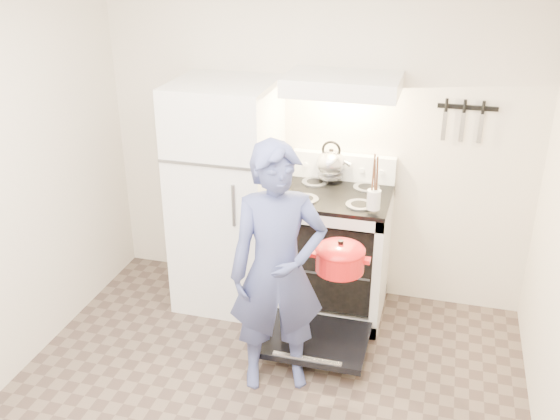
# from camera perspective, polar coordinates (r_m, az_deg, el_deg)

# --- Properties ---
(back_wall) EXTENTS (3.20, 0.02, 2.50)m
(back_wall) POSITION_cam_1_polar(r_m,az_deg,el_deg) (4.63, 3.23, 6.72)
(back_wall) COLOR beige
(back_wall) RESTS_ON ground
(refrigerator) EXTENTS (0.70, 0.70, 1.70)m
(refrigerator) POSITION_cam_1_polar(r_m,az_deg,el_deg) (4.61, -4.88, 1.26)
(refrigerator) COLOR white
(refrigerator) RESTS_ON floor
(stove_body) EXTENTS (0.76, 0.65, 0.92)m
(stove_body) POSITION_cam_1_polar(r_m,az_deg,el_deg) (4.61, 4.93, -4.13)
(stove_body) COLOR white
(stove_body) RESTS_ON floor
(cooktop) EXTENTS (0.76, 0.65, 0.03)m
(cooktop) POSITION_cam_1_polar(r_m,az_deg,el_deg) (4.40, 5.16, 1.30)
(cooktop) COLOR black
(cooktop) RESTS_ON stove_body
(backsplash) EXTENTS (0.76, 0.07, 0.20)m
(backsplash) POSITION_cam_1_polar(r_m,az_deg,el_deg) (4.62, 5.86, 3.96)
(backsplash) COLOR white
(backsplash) RESTS_ON cooktop
(oven_door) EXTENTS (0.70, 0.54, 0.04)m
(oven_door) POSITION_cam_1_polar(r_m,az_deg,el_deg) (4.30, 3.25, -11.75)
(oven_door) COLOR black
(oven_door) RESTS_ON floor
(oven_rack) EXTENTS (0.60, 0.52, 0.01)m
(oven_rack) POSITION_cam_1_polar(r_m,az_deg,el_deg) (4.62, 4.93, -4.35)
(oven_rack) COLOR slate
(oven_rack) RESTS_ON stove_body
(range_hood) EXTENTS (0.76, 0.50, 0.12)m
(range_hood) POSITION_cam_1_polar(r_m,az_deg,el_deg) (4.23, 5.75, 11.38)
(range_hood) COLOR white
(range_hood) RESTS_ON back_wall
(knife_strip) EXTENTS (0.40, 0.02, 0.03)m
(knife_strip) POSITION_cam_1_polar(r_m,az_deg,el_deg) (4.45, 16.79, 8.98)
(knife_strip) COLOR black
(knife_strip) RESTS_ON back_wall
(pizza_stone) EXTENTS (0.36, 0.36, 0.02)m
(pizza_stone) POSITION_cam_1_polar(r_m,az_deg,el_deg) (4.58, 4.63, -4.40)
(pizza_stone) COLOR #7F6449
(pizza_stone) RESTS_ON oven_rack
(tea_kettle) EXTENTS (0.25, 0.21, 0.31)m
(tea_kettle) POSITION_cam_1_polar(r_m,az_deg,el_deg) (4.56, 4.67, 4.43)
(tea_kettle) COLOR #B5B5BA
(tea_kettle) RESTS_ON cooktop
(utensil_jar) EXTENTS (0.10, 0.10, 0.13)m
(utensil_jar) POSITION_cam_1_polar(r_m,az_deg,el_deg) (4.09, 8.56, 0.95)
(utensil_jar) COLOR silver
(utensil_jar) RESTS_ON cooktop
(person) EXTENTS (0.68, 0.56, 1.60)m
(person) POSITION_cam_1_polar(r_m,az_deg,el_deg) (3.72, -0.23, -5.60)
(person) COLOR #3D497F
(person) RESTS_ON floor
(dutch_oven) EXTENTS (0.37, 0.30, 0.24)m
(dutch_oven) POSITION_cam_1_polar(r_m,az_deg,el_deg) (3.84, 5.50, -4.57)
(dutch_oven) COLOR red
(dutch_oven) RESTS_ON person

